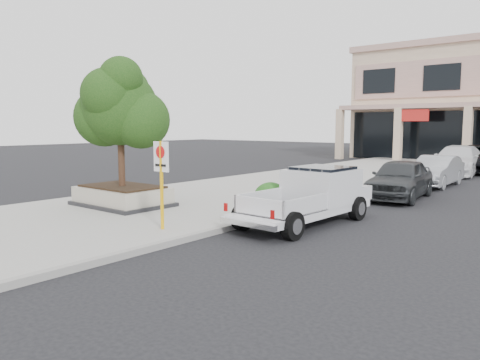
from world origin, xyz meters
The scene contains 12 objects.
ground centered at (0.00, 0.00, 0.00)m, with size 120.00×120.00×0.00m, color black.
sidewalk centered at (-5.50, 6.00, 0.07)m, with size 8.00×52.00×0.15m, color gray.
curb centered at (-1.55, 6.00, 0.07)m, with size 0.20×52.00×0.15m, color gray.
planter centered at (-6.38, 0.64, 0.48)m, with size 3.20×2.20×0.68m.
planter_tree centered at (-6.25, 0.79, 3.41)m, with size 2.90×2.55×4.00m.
no_parking_sign centered at (-2.55, -0.95, 1.63)m, with size 0.55×0.09×2.30m.
hedge centered at (-1.80, 2.86, 0.62)m, with size 1.10×0.99×0.94m, color #154112.
pickup_truck centered at (-0.35, 2.47, 0.81)m, with size 1.92×5.17×1.63m, color silver, non-canonical shape.
curb_car_a centered at (-0.03, 9.00, 0.78)m, with size 1.84×4.58×1.56m, color #2E3134.
curb_car_b centered at (-0.11, 13.79, 0.71)m, with size 1.51×4.33×1.43m, color #AEB0B6.
curb_car_c centered at (-0.71, 19.79, 0.83)m, with size 2.34×5.75×1.67m, color silver.
curb_car_d centered at (-0.10, 22.09, 0.84)m, with size 2.78×6.03×1.68m, color black.
Camera 1 is at (6.63, -8.94, 2.86)m, focal length 35.00 mm.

